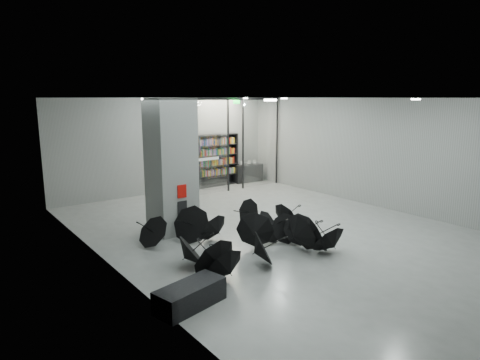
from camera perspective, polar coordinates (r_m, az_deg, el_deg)
room at (r=12.33m, az=5.36°, el=5.67°), size 14.00×14.02×4.01m
column at (r=12.63m, az=-9.37°, el=1.85°), size 1.20×1.20×4.00m
fire_cabinet at (r=12.22m, az=-7.90°, el=-1.53°), size 0.28×0.04×0.38m
info_panel at (r=12.34m, az=-7.84°, el=-3.80°), size 0.30×0.03×0.42m
exit_sign at (r=17.89m, az=-0.48°, el=10.57°), size 0.30×0.06×0.15m
glass_partition at (r=18.14m, az=-0.87°, el=5.39°), size 5.06×0.08×4.00m
bench at (r=8.52m, az=-6.80°, el=-15.32°), size 1.53×0.91×0.46m
bookshelf at (r=19.25m, az=-3.18°, el=2.72°), size 2.16×0.46×2.37m
shop_counter at (r=20.21m, az=1.02°, el=0.99°), size 1.48×0.69×0.86m
umbrella_cluster at (r=11.19m, az=1.45°, el=-8.22°), size 4.85×4.52×1.29m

